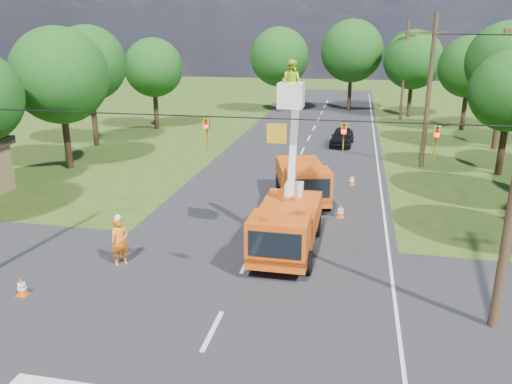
% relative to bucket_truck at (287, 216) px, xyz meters
% --- Properties ---
extents(ground, '(140.00, 140.00, 0.00)m').
position_rel_bucket_truck_xyz_m(ground, '(-1.40, 13.78, -1.64)').
color(ground, '#314C16').
rests_on(ground, ground).
extents(road_main, '(12.00, 100.00, 0.06)m').
position_rel_bucket_truck_xyz_m(road_main, '(-1.40, 13.78, -1.64)').
color(road_main, black).
rests_on(road_main, ground).
extents(road_cross, '(56.00, 10.00, 0.07)m').
position_rel_bucket_truck_xyz_m(road_cross, '(-1.40, -4.22, -1.64)').
color(road_cross, black).
rests_on(road_cross, ground).
extents(edge_line, '(0.12, 90.00, 0.02)m').
position_rel_bucket_truck_xyz_m(edge_line, '(4.20, 13.78, -1.64)').
color(edge_line, silver).
rests_on(edge_line, ground).
extents(bucket_truck, '(2.51, 6.15, 7.79)m').
position_rel_bucket_truck_xyz_m(bucket_truck, '(0.00, 0.00, 0.00)').
color(bucket_truck, '#C8590E').
rests_on(bucket_truck, ground).
extents(second_truck, '(3.64, 6.39, 2.26)m').
position_rel_bucket_truck_xyz_m(second_truck, '(-0.11, 6.88, -0.47)').
color(second_truck, '#C8590E').
rests_on(second_truck, ground).
extents(ground_worker, '(0.84, 0.83, 1.96)m').
position_rel_bucket_truck_xyz_m(ground_worker, '(-6.23, -2.42, -0.67)').
color(ground_worker, orange).
rests_on(ground_worker, ground).
extents(distant_car, '(2.00, 4.34, 1.44)m').
position_rel_bucket_truck_xyz_m(distant_car, '(1.49, 21.57, -0.92)').
color(distant_car, black).
rests_on(distant_car, ground).
extents(traffic_cone_1, '(0.38, 0.38, 0.71)m').
position_rel_bucket_truck_xyz_m(traffic_cone_1, '(-1.00, 2.36, -1.29)').
color(traffic_cone_1, '#DC500B').
rests_on(traffic_cone_1, ground).
extents(traffic_cone_2, '(0.38, 0.38, 0.71)m').
position_rel_bucket_truck_xyz_m(traffic_cone_2, '(2.05, 4.61, -1.29)').
color(traffic_cone_2, '#DC500B').
rests_on(traffic_cone_2, ground).
extents(traffic_cone_3, '(0.38, 0.38, 0.71)m').
position_rel_bucket_truck_xyz_m(traffic_cone_3, '(-8.50, -5.40, -1.29)').
color(traffic_cone_3, '#DC500B').
rests_on(traffic_cone_3, ground).
extents(traffic_cone_6, '(0.38, 0.38, 0.71)m').
position_rel_bucket_truck_xyz_m(traffic_cone_6, '(2.50, 10.39, -1.29)').
color(traffic_cone_6, '#DC500B').
rests_on(traffic_cone_6, ground).
extents(pole_right_mid, '(1.80, 0.30, 10.00)m').
position_rel_bucket_truck_xyz_m(pole_right_mid, '(7.10, 15.78, 3.46)').
color(pole_right_mid, '#4C3823').
rests_on(pole_right_mid, ground).
extents(pole_right_far, '(1.80, 0.30, 10.00)m').
position_rel_bucket_truck_xyz_m(pole_right_far, '(7.10, 35.78, 3.46)').
color(pole_right_far, '#4C3823').
rests_on(pole_right_far, ground).
extents(signal_span, '(18.00, 0.29, 1.07)m').
position_rel_bucket_truck_xyz_m(signal_span, '(0.83, -4.23, 4.23)').
color(signal_span, black).
rests_on(signal_span, ground).
extents(tree_left_d, '(6.20, 6.20, 9.24)m').
position_rel_bucket_truck_xyz_m(tree_left_d, '(-16.40, 10.78, 4.48)').
color(tree_left_d, '#382616').
rests_on(tree_left_d, ground).
extents(tree_left_e, '(5.80, 5.80, 9.41)m').
position_rel_bucket_truck_xyz_m(tree_left_e, '(-18.20, 17.78, 4.85)').
color(tree_left_e, '#382616').
rests_on(tree_left_e, ground).
extents(tree_left_f, '(5.40, 5.40, 8.40)m').
position_rel_bucket_truck_xyz_m(tree_left_f, '(-16.20, 25.78, 4.04)').
color(tree_left_f, '#382616').
rests_on(tree_left_f, ground).
extents(tree_right_c, '(5.00, 5.00, 7.83)m').
position_rel_bucket_truck_xyz_m(tree_right_c, '(11.80, 14.78, 3.67)').
color(tree_right_c, '#382616').
rests_on(tree_right_c, ground).
extents(tree_right_d, '(6.00, 6.00, 9.70)m').
position_rel_bucket_truck_xyz_m(tree_right_d, '(13.40, 22.78, 5.03)').
color(tree_right_d, '#382616').
rests_on(tree_right_d, ground).
extents(tree_right_e, '(5.60, 5.60, 8.63)m').
position_rel_bucket_truck_xyz_m(tree_right_e, '(12.40, 30.78, 4.17)').
color(tree_right_e, '#382616').
rests_on(tree_right_e, ground).
extents(tree_far_a, '(6.60, 6.60, 9.50)m').
position_rel_bucket_truck_xyz_m(tree_far_a, '(-6.40, 38.78, 4.54)').
color(tree_far_a, '#382616').
rests_on(tree_far_a, ground).
extents(tree_far_b, '(7.00, 7.00, 10.32)m').
position_rel_bucket_truck_xyz_m(tree_far_b, '(1.60, 40.78, 5.16)').
color(tree_far_b, '#382616').
rests_on(tree_far_b, ground).
extents(tree_far_c, '(6.20, 6.20, 9.18)m').
position_rel_bucket_truck_xyz_m(tree_far_c, '(8.10, 37.78, 4.42)').
color(tree_far_c, '#382616').
rests_on(tree_far_c, ground).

